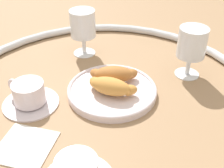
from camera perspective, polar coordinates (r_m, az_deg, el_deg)
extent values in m
plane|color=#997551|center=(0.74, -1.72, -2.65)|extent=(2.20, 2.20, 0.00)
torus|color=silver|center=(0.73, -1.74, -1.91)|extent=(0.81, 0.81, 0.02)
cylinder|color=silver|center=(0.74, 0.00, -1.41)|extent=(0.23, 0.23, 0.01)
torus|color=silver|center=(0.74, 0.00, -0.95)|extent=(0.23, 0.23, 0.01)
ellipsoid|color=#CC893D|center=(0.70, -0.37, -0.55)|extent=(0.10, 0.05, 0.04)
ellipsoid|color=#CC893D|center=(0.71, 3.23, -1.20)|extent=(0.05, 0.05, 0.03)
ellipsoid|color=#CC893D|center=(0.73, -3.11, 0.20)|extent=(0.05, 0.05, 0.03)
ellipsoid|color=#AD6B33|center=(0.75, 0.35, 1.89)|extent=(0.11, 0.08, 0.04)
ellipsoid|color=#AD6B33|center=(0.76, 3.54, 1.92)|extent=(0.05, 0.05, 0.03)
ellipsoid|color=#AD6B33|center=(0.76, -2.84, 1.94)|extent=(0.05, 0.04, 0.03)
cylinder|color=#937A60|center=(0.52, -6.97, -15.03)|extent=(0.07, 0.07, 0.01)
cylinder|color=silver|center=(0.74, -15.50, -3.49)|extent=(0.14, 0.14, 0.01)
cylinder|color=silver|center=(0.72, -15.87, -1.60)|extent=(0.08, 0.08, 0.05)
cylinder|color=#937A60|center=(0.71, -16.15, -0.18)|extent=(0.07, 0.07, 0.01)
torus|color=silver|center=(0.75, -18.39, -0.39)|extent=(0.04, 0.01, 0.04)
cylinder|color=white|center=(0.93, -5.37, 6.13)|extent=(0.07, 0.07, 0.01)
cylinder|color=white|center=(0.91, -5.48, 7.77)|extent=(0.01, 0.01, 0.05)
cylinder|color=white|center=(0.89, -5.72, 11.64)|extent=(0.08, 0.08, 0.08)
cylinder|color=yellow|center=(0.89, -5.68, 11.03)|extent=(0.07, 0.07, 0.06)
cylinder|color=white|center=(0.85, 14.33, 1.99)|extent=(0.07, 0.07, 0.01)
cylinder|color=white|center=(0.83, 14.63, 3.71)|extent=(0.01, 0.01, 0.05)
cylinder|color=white|center=(0.80, 15.34, 7.83)|extent=(0.08, 0.08, 0.08)
cylinder|color=#E0CC4C|center=(0.80, 15.30, 7.61)|extent=(0.07, 0.07, 0.07)
cube|color=silver|center=(0.64, -16.55, -11.43)|extent=(0.13, 0.13, 0.01)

